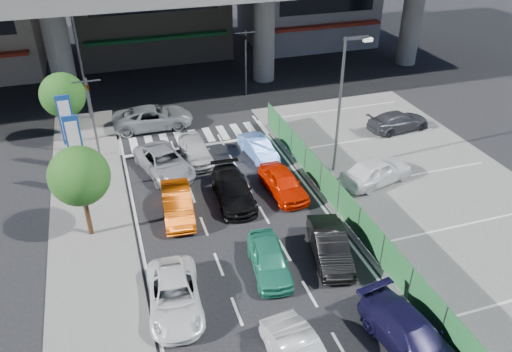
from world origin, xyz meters
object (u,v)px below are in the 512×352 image
object	(u,v)px
traffic_light_right	(246,47)
tree_far	(63,95)
taxi_teal_mid	(269,259)
traffic_cone	(326,180)
street_lamp_left	(82,55)
sedan_white_mid_left	(175,296)
hatch_black_mid_right	(330,246)
signboard_far	(67,122)
signboard_near	(75,145)
street_lamp_right	(343,96)
parked_sedan_dgrey	(398,121)
sedan_white_front_mid	(196,150)
parked_sedan_white	(377,171)
traffic_light_left	(89,99)
minivan_navy_back	(412,336)
taxi_orange_left	(177,204)
crossing_wagon_silver	(153,117)
tree_near	(79,176)
kei_truck_front_right	(258,148)
sedan_black_mid	(233,190)
wagon_silver_front_left	(164,162)

from	to	relation	value
traffic_light_right	tree_far	bearing A→B (deg)	-161.31
taxi_teal_mid	traffic_cone	size ratio (longest dim) A/B	5.15
street_lamp_left	sedan_white_mid_left	xyz separation A→B (m)	(2.41, -20.00, -4.14)
sedan_white_mid_left	hatch_black_mid_right	xyz separation A→B (m)	(7.29, 0.91, 0.06)
traffic_light_right	hatch_black_mid_right	bearing A→B (deg)	-96.04
tree_far	traffic_light_right	bearing A→B (deg)	18.69
street_lamp_left	taxi_teal_mid	distance (m)	20.68
signboard_far	traffic_light_right	bearing A→B (deg)	31.43
street_lamp_left	signboard_near	size ratio (longest dim) A/B	1.70
sedan_white_mid_left	traffic_cone	size ratio (longest dim) A/B	6.02
street_lamp_right	parked_sedan_dgrey	distance (m)	8.39
traffic_light_right	sedan_white_front_mid	world-z (taller)	traffic_light_right
parked_sedan_white	traffic_cone	size ratio (longest dim) A/B	5.94
traffic_light_left	minivan_navy_back	xyz separation A→B (m)	(10.20, -18.77, -3.25)
street_lamp_left	parked_sedan_white	distance (m)	20.89
traffic_light_right	sedan_white_mid_left	xyz separation A→B (m)	(-9.42, -21.00, -3.31)
signboard_near	taxi_orange_left	distance (m)	6.28
traffic_light_right	traffic_cone	xyz separation A→B (m)	(0.32, -14.46, -3.50)
minivan_navy_back	traffic_light_left	bearing A→B (deg)	109.31
minivan_navy_back	traffic_cone	world-z (taller)	minivan_navy_back
traffic_light_right	taxi_orange_left	distance (m)	17.04
signboard_near	hatch_black_mid_right	world-z (taller)	signboard_near
sedan_white_front_mid	parked_sedan_dgrey	distance (m)	14.09
street_lamp_left	tree_far	distance (m)	4.04
traffic_light_left	crossing_wagon_silver	xyz separation A→B (m)	(3.82, 3.31, -3.18)
taxi_orange_left	minivan_navy_back	bearing A→B (deg)	-54.41
minivan_navy_back	sedan_white_front_mid	xyz separation A→B (m)	(-4.53, 16.64, 0.00)
crossing_wagon_silver	signboard_far	bearing A→B (deg)	130.53
parked_sedan_white	parked_sedan_dgrey	size ratio (longest dim) A/B	1.00
traffic_light_left	tree_far	bearing A→B (deg)	122.62
sedan_white_front_mid	parked_sedan_dgrey	size ratio (longest dim) A/B	0.91
traffic_light_left	traffic_light_right	xyz separation A→B (m)	(11.70, 7.00, 0.00)
street_lamp_left	sedan_white_mid_left	world-z (taller)	street_lamp_left
traffic_light_right	sedan_white_front_mid	distance (m)	11.41
street_lamp_left	taxi_orange_left	world-z (taller)	street_lamp_left
street_lamp_right	crossing_wagon_silver	xyz separation A→B (m)	(-9.55, 9.31, -4.01)
parked_sedan_dgrey	signboard_near	bearing A→B (deg)	89.41
sedan_white_mid_left	hatch_black_mid_right	distance (m)	7.35
tree_near	sedan_white_front_mid	xyz separation A→B (m)	(6.47, 5.87, -2.70)
kei_truck_front_right	sedan_black_mid	bearing A→B (deg)	-131.17
traffic_light_left	sedan_white_front_mid	world-z (taller)	traffic_light_left
signboard_far	wagon_silver_front_left	bearing A→B (deg)	-22.90
minivan_navy_back	kei_truck_front_right	xyz separation A→B (m)	(-0.75, 15.81, -0.08)
traffic_light_left	parked_sedan_white	world-z (taller)	traffic_light_left
sedan_white_front_mid	parked_sedan_dgrey	xyz separation A→B (m)	(14.09, -0.24, 0.02)
sedan_black_mid	crossing_wagon_silver	world-z (taller)	crossing_wagon_silver
tree_far	taxi_orange_left	size ratio (longest dim) A/B	1.15
sedan_black_mid	parked_sedan_white	distance (m)	8.27
hatch_black_mid_right	parked_sedan_dgrey	xyz separation A→B (m)	(10.18, 10.72, 0.02)
tree_near	traffic_cone	world-z (taller)	tree_near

